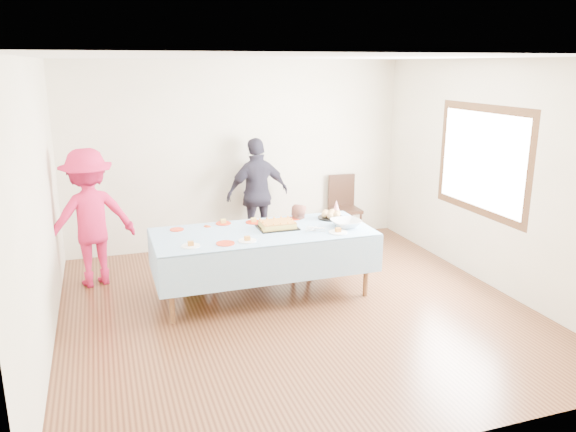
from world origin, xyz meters
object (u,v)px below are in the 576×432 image
(birthday_cake, at_px, (277,225))
(dining_chair, at_px, (344,203))
(adult_left, at_px, (90,218))
(party_table, at_px, (263,236))

(birthday_cake, bearing_deg, dining_chair, 46.77)
(dining_chair, relative_size, adult_left, 0.58)
(adult_left, bearing_deg, birthday_cake, 141.50)
(dining_chair, xyz_separation_m, adult_left, (-3.70, -0.80, 0.30))
(adult_left, bearing_deg, dining_chair, 177.89)
(party_table, xyz_separation_m, birthday_cake, (0.19, 0.06, 0.09))
(party_table, distance_m, adult_left, 2.13)
(party_table, bearing_deg, dining_chair, 44.58)
(party_table, xyz_separation_m, dining_chair, (1.82, 1.79, -0.18))
(party_table, xyz_separation_m, adult_left, (-1.88, 1.00, 0.12))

